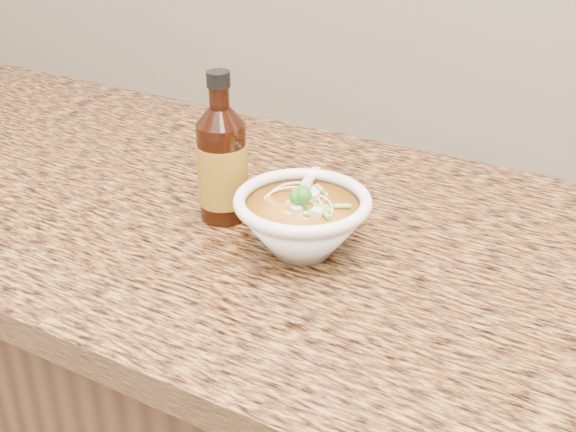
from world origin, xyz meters
The scene contains 3 objects.
counter_slab centered at (0.00, 1.68, 0.88)m, with size 4.00×0.68×0.04m, color olive.
soup_bowl centered at (-0.17, 1.61, 0.94)m, with size 0.17×0.19×0.09m.
hot_sauce_bottle centered at (-0.30, 1.64, 0.98)m, with size 0.08×0.08×0.20m.
Camera 1 is at (0.19, 0.94, 1.36)m, focal length 45.00 mm.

